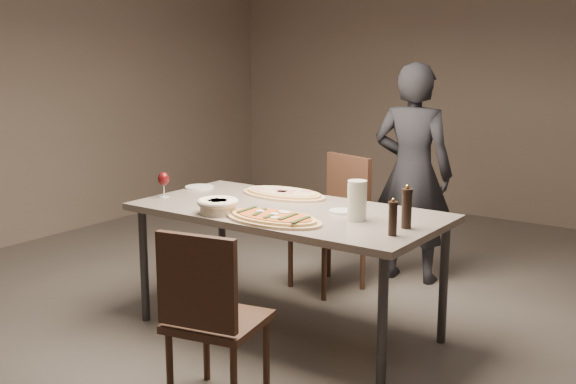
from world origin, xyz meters
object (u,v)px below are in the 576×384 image
Objects in this scene: ham_pizza at (284,193)px; diner at (413,173)px; zucchini_pizza at (274,218)px; dining_table at (288,218)px; pepper_mill_left at (393,218)px; carafe at (357,200)px; bread_basket at (218,205)px; chair_near at (209,310)px; chair_far at (336,214)px.

ham_pizza is 1.10m from diner.
diner is at bearing 87.17° from zucchini_pizza.
dining_table is 0.37m from ham_pizza.
pepper_mill_left is 0.35m from carafe.
pepper_mill_left is (0.99, -0.46, 0.07)m from ham_pizza.
ham_pizza is 0.60m from bread_basket.
zucchini_pizza is at bearing -171.48° from pepper_mill_left.
diner is (-0.60, 1.49, -0.06)m from pepper_mill_left.
pepper_mill_left is 0.88× the size of carafe.
diner is (0.42, 1.63, -0.02)m from bread_basket.
diner is (-0.08, 2.29, 0.30)m from chair_near.
bread_basket is 1.08× the size of carafe.
carafe is (0.72, 0.32, 0.06)m from bread_basket.
chair_near is at bearing -123.30° from pepper_mill_left.
chair_near reaches higher than bread_basket.
pepper_mill_left is at bearing 7.92° from zucchini_pizza.
zucchini_pizza is 0.68× the size of chair_near.
carafe is 0.14× the size of diner.
diner is at bearing 82.90° from dining_table.
chair_near is (0.14, -0.70, -0.28)m from zucchini_pizza.
ham_pizza is 1.37m from chair_near.
dining_table is at bearing 166.73° from pepper_mill_left.
carafe is 1.15m from chair_far.
carafe reaches higher than chair_near.
bread_basket is 0.27× the size of chair_near.
bread_basket is 0.15× the size of diner.
chair_far is at bearing 104.03° from zucchini_pizza.
diner is at bearing 80.67° from chair_near.
zucchini_pizza is at bearing -70.04° from dining_table.
zucchini_pizza is at bearing 121.17° from chair_far.
diner reaches higher than pepper_mill_left.
zucchini_pizza is 1.21m from chair_far.
ham_pizza is at bearing 129.45° from dining_table.
zucchini_pizza is 0.64× the size of chair_far.
pepper_mill_left is (0.76, -0.18, 0.15)m from dining_table.
chair_far is (0.03, 0.59, -0.25)m from ham_pizza.
dining_table is 1.32m from diner.
diner is (0.06, 1.59, 0.02)m from zucchini_pizza.
zucchini_pizza is 0.67m from pepper_mill_left.
pepper_mill_left is (1.02, 0.14, 0.04)m from bread_basket.
diner reaches higher than dining_table.
pepper_mill_left is (0.66, 0.10, 0.07)m from zucchini_pizza.
dining_table is at bearing -50.95° from ham_pizza.
ham_pizza is 3.08× the size of pepper_mill_left.
carafe is at bearing 94.25° from diner.
chair_near is 0.94× the size of chair_far.
chair_far is at bearing 42.11° from diner.
diner reaches higher than ham_pizza.
carafe is at bearing -0.71° from dining_table.
chair_near is (-0.52, -0.79, -0.35)m from pepper_mill_left.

